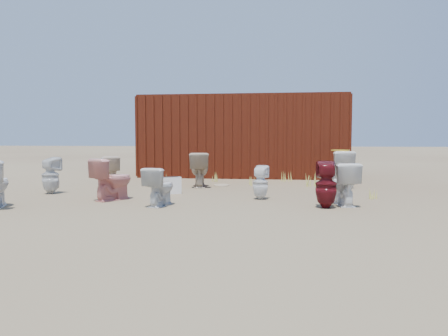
# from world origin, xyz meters

# --- Properties ---
(ground) EXTENTS (100.00, 100.00, 0.00)m
(ground) POSITION_xyz_m (0.00, 0.00, 0.00)
(ground) COLOR brown
(ground) RESTS_ON ground
(shipping_container) EXTENTS (6.00, 2.40, 2.40)m
(shipping_container) POSITION_xyz_m (0.00, 5.20, 1.20)
(shipping_container) COLOR #44100B
(shipping_container) RESTS_ON ground
(toilet_front_pink) EXTENTS (0.77, 0.88, 0.78)m
(toilet_front_pink) POSITION_xyz_m (-1.97, -0.41, 0.39)
(toilet_front_pink) COLOR #E89086
(toilet_front_pink) RESTS_ON ground
(toilet_front_c) EXTENTS (0.51, 0.72, 0.66)m
(toilet_front_c) POSITION_xyz_m (-0.90, -0.97, 0.33)
(toilet_front_c) COLOR silver
(toilet_front_c) RESTS_ON ground
(toilet_front_maroon) EXTENTS (0.36, 0.37, 0.78)m
(toilet_front_maroon) POSITION_xyz_m (1.90, -0.83, 0.39)
(toilet_front_maroon) COLOR maroon
(toilet_front_maroon) RESTS_ON ground
(toilet_front_e) EXTENTS (0.51, 0.77, 0.74)m
(toilet_front_e) POSITION_xyz_m (2.23, -0.48, 0.37)
(toilet_front_e) COLOR white
(toilet_front_e) RESTS_ON ground
(toilet_back_a) EXTENTS (0.44, 0.45, 0.76)m
(toilet_back_a) POSITION_xyz_m (-3.60, 0.30, 0.38)
(toilet_back_a) COLOR silver
(toilet_back_a) RESTS_ON ground
(toilet_back_beige_left) EXTENTS (0.72, 0.83, 0.73)m
(toilet_back_beige_left) POSITION_xyz_m (-2.85, 1.60, 0.37)
(toilet_back_beige_left) COLOR beige
(toilet_back_beige_left) RESTS_ON ground
(toilet_back_beige_right) EXTENTS (0.59, 0.87, 0.82)m
(toilet_back_beige_right) POSITION_xyz_m (-0.78, 1.98, 0.41)
(toilet_back_beige_right) COLOR tan
(toilet_back_beige_right) RESTS_ON ground
(toilet_back_yellowlid) EXTENTS (0.61, 0.91, 0.86)m
(toilet_back_yellowlid) POSITION_xyz_m (2.52, 2.32, 0.43)
(toilet_back_yellowlid) COLOR white
(toilet_back_yellowlid) RESTS_ON ground
(toilet_back_e) EXTENTS (0.34, 0.35, 0.64)m
(toilet_back_e) POSITION_xyz_m (0.77, 0.05, 0.32)
(toilet_back_e) COLOR white
(toilet_back_e) RESTS_ON ground
(yellow_lid) EXTENTS (0.43, 0.54, 0.02)m
(yellow_lid) POSITION_xyz_m (2.52, 2.32, 0.87)
(yellow_lid) COLOR gold
(yellow_lid) RESTS_ON toilet_back_yellowlid
(loose_tank) EXTENTS (0.54, 0.41, 0.35)m
(loose_tank) POSITION_xyz_m (-1.17, 0.62, 0.17)
(loose_tank) COLOR white
(loose_tank) RESTS_ON ground
(loose_lid_near) EXTENTS (0.39, 0.51, 0.02)m
(loose_lid_near) POSITION_xyz_m (-0.29, 2.26, 0.01)
(loose_lid_near) COLOR #C6B38F
(loose_lid_near) RESTS_ON ground
(loose_lid_far) EXTENTS (0.59, 0.58, 0.02)m
(loose_lid_far) POSITION_xyz_m (-2.83, 1.80, 0.01)
(loose_lid_far) COLOR beige
(loose_lid_far) RESTS_ON ground
(weed_clump_a) EXTENTS (0.36, 0.36, 0.30)m
(weed_clump_a) POSITION_xyz_m (-1.98, 2.97, 0.15)
(weed_clump_a) COLOR #C6C34F
(weed_clump_a) RESTS_ON ground
(weed_clump_b) EXTENTS (0.32, 0.32, 0.25)m
(weed_clump_b) POSITION_xyz_m (0.53, 2.46, 0.13)
(weed_clump_b) COLOR #C6C34F
(weed_clump_b) RESTS_ON ground
(weed_clump_c) EXTENTS (0.36, 0.36, 0.34)m
(weed_clump_c) POSITION_xyz_m (1.86, 2.50, 0.17)
(weed_clump_c) COLOR #C6C34F
(weed_clump_c) RESTS_ON ground
(weed_clump_d) EXTENTS (0.30, 0.30, 0.23)m
(weed_clump_d) POSITION_xyz_m (-0.59, 3.25, 0.12)
(weed_clump_d) COLOR #C6C34F
(weed_clump_d) RESTS_ON ground
(weed_clump_e) EXTENTS (0.34, 0.34, 0.27)m
(weed_clump_e) POSITION_xyz_m (1.30, 3.50, 0.13)
(weed_clump_e) COLOR #C6C34F
(weed_clump_e) RESTS_ON ground
(weed_clump_f) EXTENTS (0.28, 0.28, 0.23)m
(weed_clump_f) POSITION_xyz_m (2.85, 0.39, 0.11)
(weed_clump_f) COLOR #C6C34F
(weed_clump_f) RESTS_ON ground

